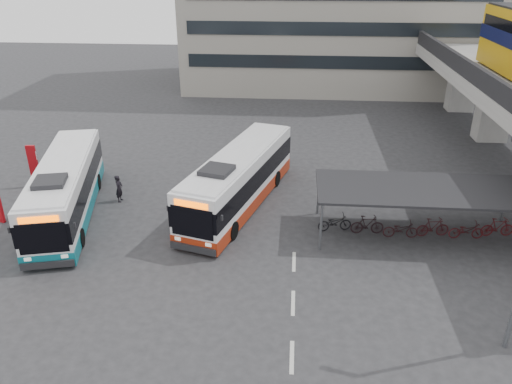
{
  "coord_description": "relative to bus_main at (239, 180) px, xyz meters",
  "views": [
    {
      "loc": [
        2.32,
        -19.26,
        12.65
      ],
      "look_at": [
        0.51,
        3.07,
        2.0
      ],
      "focal_mm": 35.0,
      "sensor_mm": 36.0,
      "label": 1
    }
  ],
  "objects": [
    {
      "name": "sign_totem_north",
      "position": [
        -12.46,
        1.48,
        -0.19
      ],
      "size": [
        0.57,
        0.2,
        2.61
      ],
      "rotation": [
        0.0,
        0.0,
        0.06
      ],
      "color": "#9C090F",
      "rests_on": "ground"
    },
    {
      "name": "bike_shelter",
      "position": [
        9.09,
        -2.55,
        -0.1
      ],
      "size": [
        10.0,
        4.0,
        2.54
      ],
      "color": "#595B60",
      "rests_on": "ground"
    },
    {
      "name": "bus_teal",
      "position": [
        -8.98,
        -1.87,
        -0.03
      ],
      "size": [
        4.96,
        11.28,
        3.26
      ],
      "rotation": [
        0.0,
        0.0,
        0.24
      ],
      "color": "white",
      "rests_on": "ground"
    },
    {
      "name": "bus_main",
      "position": [
        0.0,
        0.0,
        0.0
      ],
      "size": [
        5.41,
        11.45,
        3.32
      ],
      "rotation": [
        0.0,
        0.0,
        -0.28
      ],
      "color": "white",
      "rests_on": "ground"
    },
    {
      "name": "road_markings",
      "position": [
        3.13,
        -8.55,
        -1.53
      ],
      "size": [
        0.15,
        7.6,
        0.01
      ],
      "color": "beige",
      "rests_on": "ground"
    },
    {
      "name": "pedestrian",
      "position": [
        -6.79,
        -0.1,
        -0.75
      ],
      "size": [
        0.41,
        0.59,
        1.57
      ],
      "primitive_type": "imported",
      "rotation": [
        0.0,
        0.0,
        1.51
      ],
      "color": "black",
      "rests_on": "ground"
    },
    {
      "name": "ground",
      "position": [
        0.63,
        -5.55,
        -1.54
      ],
      "size": [
        120.0,
        120.0,
        0.0
      ],
      "primitive_type": "plane",
      "color": "#28282B",
      "rests_on": "ground"
    }
  ]
}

